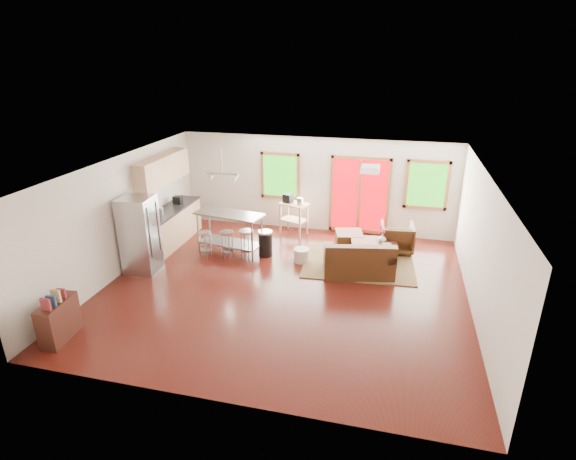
% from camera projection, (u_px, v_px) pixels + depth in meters
% --- Properties ---
extents(floor, '(7.50, 7.00, 0.02)m').
position_uv_depth(floor, '(285.00, 288.00, 9.59)').
color(floor, '#340D09').
rests_on(floor, ground).
extents(ceiling, '(7.50, 7.00, 0.02)m').
position_uv_depth(ceiling, '(284.00, 168.00, 8.63)').
color(ceiling, silver).
rests_on(ceiling, ground).
extents(back_wall, '(7.50, 0.02, 2.60)m').
position_uv_depth(back_wall, '(316.00, 185.00, 12.28)').
color(back_wall, beige).
rests_on(back_wall, ground).
extents(left_wall, '(0.02, 7.00, 2.60)m').
position_uv_depth(left_wall, '(120.00, 216.00, 9.94)').
color(left_wall, beige).
rests_on(left_wall, ground).
extents(right_wall, '(0.02, 7.00, 2.60)m').
position_uv_depth(right_wall, '(482.00, 249.00, 8.28)').
color(right_wall, beige).
rests_on(right_wall, ground).
extents(front_wall, '(7.50, 0.02, 2.60)m').
position_uv_depth(front_wall, '(220.00, 326.00, 5.94)').
color(front_wall, beige).
rests_on(front_wall, ground).
extents(window_left, '(1.10, 0.05, 1.30)m').
position_uv_depth(window_left, '(280.00, 176.00, 12.38)').
color(window_left, '#1B6310').
rests_on(window_left, back_wall).
extents(french_doors, '(1.60, 0.05, 2.10)m').
position_uv_depth(french_doors, '(359.00, 195.00, 12.04)').
color(french_doors, '#CB020B').
rests_on(french_doors, back_wall).
extents(window_right, '(1.10, 0.05, 1.30)m').
position_uv_depth(window_right, '(427.00, 185.00, 11.52)').
color(window_right, '#1B6310').
rests_on(window_right, back_wall).
extents(rug, '(2.70, 2.15, 0.03)m').
position_uv_depth(rug, '(358.00, 263.00, 10.67)').
color(rug, '#48643C').
rests_on(rug, floor).
extents(loveseat, '(1.68, 1.16, 0.82)m').
position_uv_depth(loveseat, '(359.00, 262.00, 10.02)').
color(loveseat, '#321C0D').
rests_on(loveseat, floor).
extents(coffee_table, '(1.17, 0.80, 0.43)m').
position_uv_depth(coffee_table, '(374.00, 243.00, 10.87)').
color(coffee_table, '#341710').
rests_on(coffee_table, floor).
extents(armchair, '(0.86, 0.81, 0.81)m').
position_uv_depth(armchair, '(397.00, 236.00, 11.19)').
color(armchair, '#321C0D').
rests_on(armchair, floor).
extents(ottoman, '(0.79, 0.79, 0.44)m').
position_uv_depth(ottoman, '(349.00, 240.00, 11.42)').
color(ottoman, '#321C0D').
rests_on(ottoman, floor).
extents(pouf, '(0.44, 0.44, 0.32)m').
position_uv_depth(pouf, '(301.00, 255.00, 10.71)').
color(pouf, beige).
rests_on(pouf, floor).
extents(vase, '(0.24, 0.25, 0.34)m').
position_uv_depth(vase, '(382.00, 237.00, 10.80)').
color(vase, silver).
rests_on(vase, coffee_table).
extents(book, '(0.21, 0.08, 0.28)m').
position_uv_depth(book, '(381.00, 242.00, 10.49)').
color(book, maroon).
rests_on(book, coffee_table).
extents(cabinets, '(0.64, 2.24, 2.30)m').
position_uv_depth(cabinets, '(170.00, 209.00, 11.56)').
color(cabinets, tan).
rests_on(cabinets, floor).
extents(refrigerator, '(0.76, 0.73, 1.75)m').
position_uv_depth(refrigerator, '(140.00, 235.00, 10.03)').
color(refrigerator, '#B7BABC').
rests_on(refrigerator, floor).
extents(island, '(1.75, 0.94, 1.05)m').
position_uv_depth(island, '(230.00, 226.00, 10.97)').
color(island, '#B7BABC').
rests_on(island, floor).
extents(cup, '(0.14, 0.13, 0.12)m').
position_uv_depth(cup, '(242.00, 216.00, 10.77)').
color(cup, silver).
rests_on(cup, island).
extents(bar_stool_a, '(0.37, 0.37, 0.65)m').
position_uv_depth(bar_stool_a, '(205.00, 239.00, 10.84)').
color(bar_stool_a, '#B7BABC').
rests_on(bar_stool_a, floor).
extents(bar_stool_b, '(0.37, 0.37, 0.70)m').
position_uv_depth(bar_stool_b, '(227.00, 239.00, 10.75)').
color(bar_stool_b, '#B7BABC').
rests_on(bar_stool_b, floor).
extents(bar_stool_c, '(0.38, 0.38, 0.73)m').
position_uv_depth(bar_stool_c, '(246.00, 238.00, 10.72)').
color(bar_stool_c, '#B7BABC').
rests_on(bar_stool_c, floor).
extents(trash_can, '(0.40, 0.40, 0.64)m').
position_uv_depth(trash_can, '(265.00, 243.00, 10.98)').
color(trash_can, black).
rests_on(trash_can, floor).
extents(kitchen_cart, '(0.85, 0.69, 1.12)m').
position_uv_depth(kitchen_cart, '(293.00, 208.00, 12.13)').
color(kitchen_cart, tan).
rests_on(kitchen_cart, floor).
extents(bookshelf, '(0.39, 0.84, 0.96)m').
position_uv_depth(bookshelf, '(59.00, 319.00, 7.75)').
color(bookshelf, '#341710').
rests_on(bookshelf, floor).
extents(ceiling_flush, '(0.35, 0.35, 0.12)m').
position_uv_depth(ceiling_flush, '(370.00, 169.00, 8.84)').
color(ceiling_flush, white).
rests_on(ceiling_flush, ceiling).
extents(pendant_light, '(0.80, 0.18, 0.79)m').
position_uv_depth(pendant_light, '(222.00, 178.00, 10.67)').
color(pendant_light, gray).
rests_on(pendant_light, ceiling).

